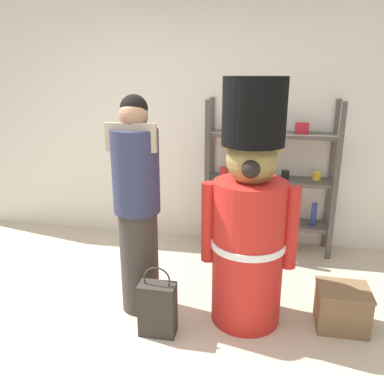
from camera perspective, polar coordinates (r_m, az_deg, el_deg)
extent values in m
plane|color=beige|center=(2.81, -7.45, -23.75)|extent=(6.40, 6.40, 0.00)
cube|color=silver|center=(4.30, 1.07, 10.01)|extent=(6.40, 0.12, 2.60)
cube|color=#4C4742|center=(4.01, 2.23, 2.04)|extent=(0.05, 0.05, 1.58)
cube|color=#4C4742|center=(4.03, 20.20, 1.05)|extent=(0.05, 0.05, 1.58)
cube|color=#4C4742|center=(4.30, 2.83, 3.07)|extent=(0.05, 0.05, 1.58)
cube|color=#4C4742|center=(4.32, 19.61, 2.13)|extent=(0.05, 0.05, 1.58)
cube|color=#4C4742|center=(4.27, 10.85, -4.43)|extent=(1.26, 0.30, 0.04)
cube|color=#4C4742|center=(4.13, 11.21, 1.69)|extent=(1.26, 0.30, 0.04)
cube|color=#4C4742|center=(4.03, 11.60, 8.19)|extent=(1.26, 0.30, 0.04)
cylinder|color=red|center=(4.11, 4.68, 2.93)|extent=(0.09, 0.09, 0.10)
cylinder|color=green|center=(4.11, 9.08, 2.79)|extent=(0.08, 0.08, 0.10)
cylinder|color=black|center=(4.13, 13.45, 2.47)|extent=(0.08, 0.08, 0.09)
cylinder|color=yellow|center=(4.17, 17.76, 2.26)|extent=(0.08, 0.08, 0.09)
cylinder|color=#596B33|center=(4.25, 4.57, -2.48)|extent=(0.07, 0.07, 0.21)
cylinder|color=#B27226|center=(4.21, 8.81, -2.66)|extent=(0.08, 0.08, 0.24)
cylinder|color=silver|center=(4.24, 13.06, -3.04)|extent=(0.07, 0.07, 0.20)
cylinder|color=navy|center=(4.24, 17.34, -3.09)|extent=(0.06, 0.06, 0.24)
cube|color=gold|center=(4.02, 7.59, 9.53)|extent=(0.19, 0.15, 0.12)
cube|color=#B21E2D|center=(4.03, 15.73, 8.96)|extent=(0.13, 0.10, 0.11)
cylinder|color=red|center=(2.95, 8.13, -8.78)|extent=(0.52, 0.52, 1.10)
cylinder|color=white|center=(2.92, 8.19, -7.35)|extent=(0.54, 0.54, 0.05)
sphere|color=olive|center=(2.72, 8.75, 4.70)|extent=(0.36, 0.36, 0.36)
sphere|color=olive|center=(2.71, 5.60, 7.28)|extent=(0.13, 0.13, 0.13)
sphere|color=olive|center=(2.70, 12.13, 6.95)|extent=(0.13, 0.13, 0.13)
cylinder|color=black|center=(2.67, 9.06, 11.52)|extent=(0.43, 0.43, 0.45)
cylinder|color=red|center=(2.89, 2.45, -4.44)|extent=(0.11, 0.11, 0.61)
cylinder|color=red|center=(2.87, 14.21, -5.12)|extent=(0.11, 0.11, 0.61)
sphere|color=black|center=(2.57, 8.56, 3.35)|extent=(0.13, 0.13, 0.13)
cylinder|color=#38332D|center=(3.15, -7.65, -9.87)|extent=(0.30, 0.30, 0.83)
cylinder|color=#2D3351|center=(2.89, -8.21, 2.99)|extent=(0.35, 0.35, 0.62)
sphere|color=#A37556|center=(2.82, -8.56, 10.97)|extent=(0.21, 0.21, 0.21)
cube|color=tan|center=(2.78, -8.90, 7.86)|extent=(0.37, 0.04, 0.20)
sphere|color=black|center=(2.84, -8.48, 11.96)|extent=(0.20, 0.20, 0.20)
cube|color=#332D28|center=(2.94, -5.03, -16.66)|extent=(0.26, 0.15, 0.40)
torus|color=#332D28|center=(2.82, -5.16, -12.61)|extent=(0.20, 0.01, 0.20)
cube|color=brown|center=(3.23, 20.99, -15.59)|extent=(0.36, 0.31, 0.30)
cube|color=brown|center=(3.15, 21.30, -13.16)|extent=(0.38, 0.33, 0.02)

